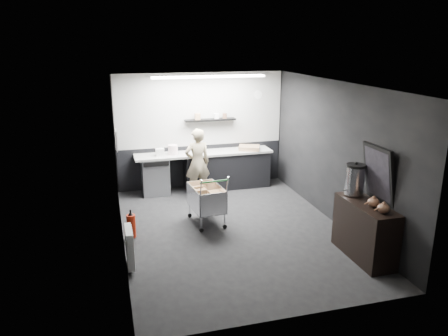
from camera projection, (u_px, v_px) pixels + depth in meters
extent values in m
plane|color=black|center=(233.00, 230.00, 8.15)|extent=(5.50, 5.50, 0.00)
plane|color=silver|center=(234.00, 84.00, 7.38)|extent=(5.50, 5.50, 0.00)
plane|color=black|center=(201.00, 131.00, 10.31)|extent=(5.50, 0.00, 5.50)
plane|color=black|center=(299.00, 220.00, 5.22)|extent=(5.50, 0.00, 5.50)
plane|color=black|center=(119.00, 169.00, 7.26)|extent=(0.00, 5.50, 5.50)
plane|color=black|center=(335.00, 153.00, 8.27)|extent=(0.00, 5.50, 5.50)
cube|color=#B0B0AC|center=(201.00, 110.00, 10.15)|extent=(3.95, 0.02, 1.70)
cube|color=black|center=(201.00, 165.00, 10.53)|extent=(3.95, 0.02, 1.00)
cube|color=black|center=(210.00, 120.00, 10.16)|extent=(1.20, 0.22, 0.04)
cylinder|color=white|center=(258.00, 95.00, 10.41)|extent=(0.20, 0.03, 0.20)
cube|color=white|center=(116.00, 140.00, 8.41)|extent=(0.02, 0.30, 0.40)
cube|color=red|center=(116.00, 137.00, 8.39)|extent=(0.02, 0.22, 0.10)
cube|color=white|center=(129.00, 247.00, 6.73)|extent=(0.10, 0.50, 0.60)
cube|color=white|center=(209.00, 77.00, 9.10)|extent=(2.40, 0.20, 0.04)
cube|color=black|center=(227.00, 170.00, 10.40)|extent=(2.00, 0.56, 0.85)
cube|color=#AAAAA6|center=(204.00, 153.00, 10.14)|extent=(3.20, 0.60, 0.05)
cube|color=#9EA0A5|center=(155.00, 176.00, 9.97)|extent=(0.60, 0.58, 0.85)
cube|color=black|center=(156.00, 164.00, 9.60)|extent=(0.56, 0.02, 0.10)
imported|color=beige|center=(197.00, 163.00, 9.68)|extent=(0.60, 0.42, 1.56)
cube|color=silver|center=(207.00, 208.00, 8.39)|extent=(0.62, 0.89, 0.02)
cube|color=silver|center=(193.00, 199.00, 8.27)|extent=(0.10, 0.84, 0.44)
cube|color=silver|center=(220.00, 196.00, 8.40)|extent=(0.10, 0.84, 0.44)
cube|color=silver|center=(212.00, 205.00, 7.95)|extent=(0.54, 0.07, 0.44)
cube|color=silver|center=(202.00, 191.00, 8.71)|extent=(0.54, 0.07, 0.44)
cylinder|color=silver|center=(199.00, 224.00, 8.02)|extent=(0.02, 0.02, 0.30)
cylinder|color=silver|center=(223.00, 221.00, 8.14)|extent=(0.02, 0.02, 0.30)
cylinder|color=silver|center=(191.00, 209.00, 8.73)|extent=(0.02, 0.02, 0.30)
cylinder|color=silver|center=(214.00, 206.00, 8.84)|extent=(0.02, 0.02, 0.30)
cylinder|color=#217C32|center=(212.00, 182.00, 7.76)|extent=(0.54, 0.08, 0.03)
cube|color=brown|center=(199.00, 197.00, 8.40)|extent=(0.26, 0.32, 0.38)
cube|color=brown|center=(215.00, 201.00, 8.27)|extent=(0.24, 0.30, 0.34)
cylinder|color=black|center=(199.00, 230.00, 8.06)|extent=(0.08, 0.04, 0.08)
cylinder|color=black|center=(191.00, 215.00, 8.76)|extent=(0.08, 0.04, 0.08)
cylinder|color=black|center=(223.00, 227.00, 8.18)|extent=(0.08, 0.04, 0.08)
cylinder|color=black|center=(214.00, 212.00, 8.88)|extent=(0.08, 0.04, 0.08)
cube|color=black|center=(365.00, 231.00, 7.03)|extent=(0.46, 1.24, 0.93)
cylinder|color=silver|center=(355.00, 180.00, 7.20)|extent=(0.31, 0.31, 0.47)
cylinder|color=black|center=(356.00, 166.00, 7.13)|extent=(0.31, 0.31, 0.04)
sphere|color=black|center=(356.00, 163.00, 7.12)|extent=(0.05, 0.05, 0.05)
ellipsoid|color=brown|center=(373.00, 202.00, 6.73)|extent=(0.19, 0.19, 0.15)
ellipsoid|color=brown|center=(384.00, 208.00, 6.49)|extent=(0.19, 0.19, 0.15)
cube|color=black|center=(379.00, 174.00, 6.86)|extent=(0.21, 0.72, 0.92)
cube|color=black|center=(378.00, 174.00, 6.85)|extent=(0.15, 0.62, 0.79)
cylinder|color=#B9220C|center=(131.00, 226.00, 7.75)|extent=(0.16, 0.16, 0.42)
cone|color=black|center=(131.00, 214.00, 7.68)|extent=(0.11, 0.11, 0.06)
cylinder|color=black|center=(130.00, 211.00, 7.67)|extent=(0.03, 0.03, 0.06)
cube|color=#A17B55|center=(249.00, 148.00, 10.34)|extent=(0.58, 0.52, 0.10)
cylinder|color=white|center=(173.00, 150.00, 9.92)|extent=(0.22, 0.22, 0.22)
cube|color=white|center=(160.00, 152.00, 9.80)|extent=(0.19, 0.15, 0.17)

